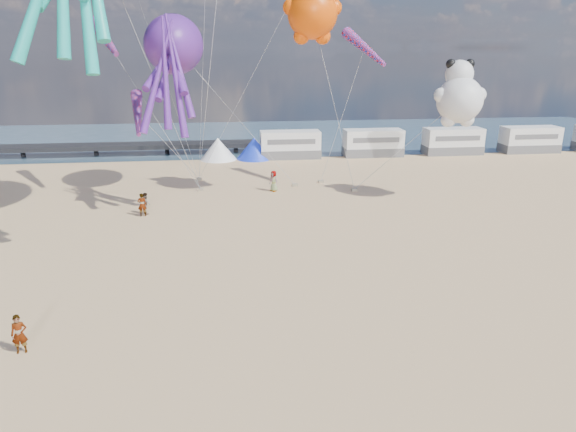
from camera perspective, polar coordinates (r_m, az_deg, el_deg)
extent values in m
plane|color=tan|center=(20.26, -3.07, -17.42)|extent=(120.00, 120.00, 0.00)
plane|color=#324C61|center=(72.42, -6.00, 8.75)|extent=(120.00, 120.00, 0.00)
cube|color=silver|center=(57.79, 0.24, 7.94)|extent=(6.60, 2.50, 3.00)
cube|color=silver|center=(59.68, 9.42, 8.03)|extent=(6.60, 2.50, 3.00)
cube|color=silver|center=(62.96, 17.84, 7.93)|extent=(6.60, 2.50, 3.00)
cube|color=silver|center=(67.42, 25.29, 7.70)|extent=(6.60, 2.50, 3.00)
cone|color=white|center=(57.45, -7.78, 7.41)|extent=(4.00, 4.00, 2.40)
cone|color=#1933CC|center=(57.51, -3.76, 7.55)|extent=(4.00, 4.00, 2.40)
imported|color=tan|center=(23.74, -27.70, -11.55)|extent=(0.67, 0.50, 1.68)
imported|color=#7F6659|center=(44.17, -1.60, 3.91)|extent=(0.74, 0.78, 1.79)
imported|color=#7F6659|center=(39.52, -15.52, 1.37)|extent=(0.79, 0.92, 1.60)
imported|color=#7F6659|center=(38.99, -15.91, 1.22)|extent=(1.64, 0.63, 1.74)
cube|color=gray|center=(44.99, -9.68, 2.89)|extent=(0.50, 0.35, 0.22)
cube|color=gray|center=(45.94, 0.77, 3.47)|extent=(0.50, 0.35, 0.22)
cube|color=gray|center=(44.72, 7.37, 2.91)|extent=(0.50, 0.35, 0.22)
cube|color=gray|center=(47.26, 3.68, 3.85)|extent=(0.50, 0.35, 0.22)
cube|color=gray|center=(48.76, -9.85, 4.07)|extent=(0.50, 0.35, 0.22)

